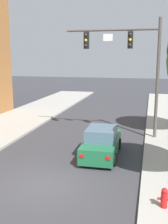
{
  "coord_description": "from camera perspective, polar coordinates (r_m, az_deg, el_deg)",
  "views": [
    {
      "loc": [
        4.23,
        -10.18,
        5.32
      ],
      "look_at": [
        0.34,
        5.95,
        2.0
      ],
      "focal_mm": 44.73,
      "sensor_mm": 36.0,
      "label": 1
    }
  ],
  "objects": [
    {
      "name": "fire_hydrant",
      "position": [
        10.49,
        16.09,
        -16.49
      ],
      "size": [
        0.48,
        0.24,
        0.72
      ],
      "color": "red",
      "rests_on": "sidewalk_right"
    },
    {
      "name": "car_lead_green",
      "position": [
        15.19,
        3.63,
        -6.33
      ],
      "size": [
        1.89,
        4.27,
        1.6
      ],
      "color": "#1E663D",
      "rests_on": "ground"
    },
    {
      "name": "traffic_signal_mast",
      "position": [
        18.18,
        9.68,
        11.13
      ],
      "size": [
        5.98,
        0.38,
        7.5
      ],
      "color": "#514C47",
      "rests_on": "sidewalk_right"
    },
    {
      "name": "ground_plane",
      "position": [
        12.25,
        -8.37,
        -14.57
      ],
      "size": [
        120.0,
        120.0,
        0.0
      ],
      "primitive_type": "plane",
      "color": "#38383D"
    }
  ]
}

